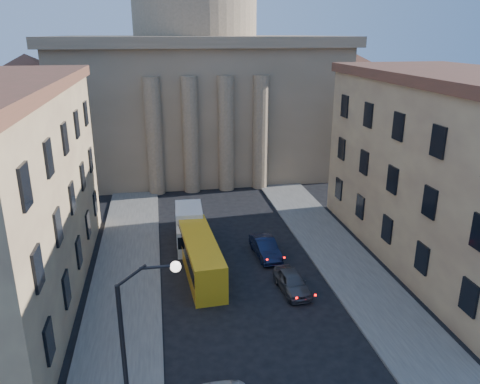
% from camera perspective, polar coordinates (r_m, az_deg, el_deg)
% --- Properties ---
extents(sidewalk_left, '(5.00, 60.00, 0.15)m').
position_cam_1_polar(sidewalk_left, '(31.93, -14.15, -14.58)').
color(sidewalk_left, '#504D49').
rests_on(sidewalk_left, ground).
extents(sidewalk_right, '(5.00, 60.00, 0.15)m').
position_cam_1_polar(sidewalk_right, '(34.78, 15.64, -11.73)').
color(sidewalk_right, '#504D49').
rests_on(sidewalk_right, ground).
extents(church, '(68.02, 28.76, 36.60)m').
position_cam_1_polar(church, '(64.64, -5.28, 13.88)').
color(church, '#7C674C').
rests_on(church, ground).
extents(building_right, '(11.60, 26.60, 14.70)m').
position_cam_1_polar(building_right, '(39.39, 25.35, 2.38)').
color(building_right, tan).
rests_on(building_right, ground).
extents(street_lamp, '(2.62, 0.44, 8.83)m').
position_cam_1_polar(street_lamp, '(20.64, -12.58, -17.45)').
color(street_lamp, black).
rests_on(street_lamp, ground).
extents(car_right_far, '(2.08, 4.36, 1.44)m').
position_cam_1_polar(car_right_far, '(33.74, 6.34, -10.83)').
color(car_right_far, '#434448').
rests_on(car_right_far, ground).
extents(car_right_distant, '(1.93, 4.69, 1.51)m').
position_cam_1_polar(car_right_distant, '(38.43, 3.12, -6.80)').
color(car_right_distant, black).
rests_on(car_right_distant, ground).
extents(city_bus, '(2.85, 9.95, 2.77)m').
position_cam_1_polar(city_bus, '(35.72, -4.86, -7.61)').
color(city_bus, gold).
rests_on(city_bus, ground).
extents(box_truck, '(2.43, 5.74, 3.10)m').
position_cam_1_polar(box_truck, '(40.47, -6.18, -4.40)').
color(box_truck, silver).
rests_on(box_truck, ground).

